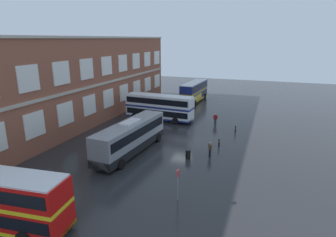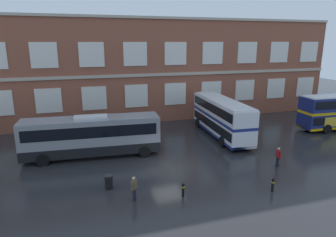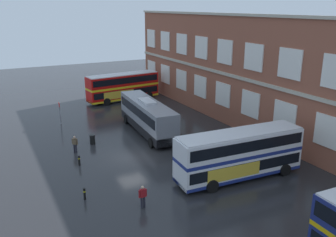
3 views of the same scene
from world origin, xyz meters
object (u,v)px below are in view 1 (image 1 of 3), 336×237
object	(u,v)px
safety_bollard_west	(235,129)
safety_bollard_east	(219,143)
station_litter_bin	(188,154)
waiting_passenger	(210,148)
bus_stand_flag	(178,182)
touring_coach	(131,137)
second_passenger	(215,118)
double_decker_far	(194,91)
double_decker_middle	(159,107)

from	to	relation	value
safety_bollard_west	safety_bollard_east	world-z (taller)	same
station_litter_bin	waiting_passenger	bearing A→B (deg)	-56.70
station_litter_bin	safety_bollard_west	xyz separation A→B (m)	(10.87, -3.75, -0.03)
bus_stand_flag	safety_bollard_west	distance (m)	19.38
bus_stand_flag	safety_bollard_east	bearing A→B (deg)	-4.51
touring_coach	second_passenger	bearing A→B (deg)	-25.54
bus_stand_flag	safety_bollard_east	xyz separation A→B (m)	(13.01, -1.03, -1.14)
double_decker_far	bus_stand_flag	distance (m)	37.82
touring_coach	double_decker_far	bearing A→B (deg)	0.70
touring_coach	safety_bollard_west	distance (m)	15.60
second_passenger	safety_bollard_east	bearing A→B (deg)	-166.32
double_decker_middle	second_passenger	world-z (taller)	double_decker_middle
waiting_passenger	safety_bollard_west	size ratio (longest dim) A/B	1.79
double_decker_far	waiting_passenger	xyz separation A→B (m)	(-27.09, -9.11, -1.22)
waiting_passenger	safety_bollard_east	bearing A→B (deg)	-7.55
touring_coach	double_decker_middle	bearing A→B (deg)	8.40
touring_coach	bus_stand_flag	world-z (taller)	touring_coach
double_decker_middle	double_decker_far	bearing A→B (deg)	-6.34
double_decker_far	safety_bollard_west	xyz separation A→B (m)	(-17.62, -10.73, -1.66)
waiting_passenger	station_litter_bin	distance (m)	2.59
safety_bollard_west	safety_bollard_east	size ratio (longest dim) A/B	1.00
double_decker_far	safety_bollard_east	bearing A→B (deg)	-158.17
double_decker_far	waiting_passenger	bearing A→B (deg)	-161.40
waiting_passenger	bus_stand_flag	bearing A→B (deg)	176.52
bus_stand_flag	safety_bollard_east	world-z (taller)	bus_stand_flag
bus_stand_flag	double_decker_middle	bearing A→B (deg)	25.36
waiting_passenger	double_decker_far	bearing A→B (deg)	18.60
double_decker_middle	double_decker_far	size ratio (longest dim) A/B	1.00
safety_bollard_west	safety_bollard_east	distance (m)	6.32
second_passenger	bus_stand_flag	distance (m)	22.25
double_decker_middle	bus_stand_flag	world-z (taller)	double_decker_middle
double_decker_middle	safety_bollard_west	xyz separation A→B (m)	(-2.34, -12.43, -1.66)
waiting_passenger	second_passenger	distance (m)	12.58
bus_stand_flag	touring_coach	bearing A→B (deg)	46.86
touring_coach	safety_bollard_west	size ratio (longest dim) A/B	12.79
touring_coach	waiting_passenger	world-z (taller)	touring_coach
double_decker_middle	safety_bollard_west	bearing A→B (deg)	-100.67
waiting_passenger	second_passenger	world-z (taller)	same
touring_coach	station_litter_bin	xyz separation A→B (m)	(0.70, -6.62, -1.39)
double_decker_middle	touring_coach	xyz separation A→B (m)	(-13.91, -2.06, -0.24)
station_litter_bin	touring_coach	bearing A→B (deg)	96.02
second_passenger	waiting_passenger	bearing A→B (deg)	-171.75
bus_stand_flag	station_litter_bin	xyz separation A→B (m)	(8.35, 1.55, -1.12)
safety_bollard_west	double_decker_far	bearing A→B (deg)	31.34
station_litter_bin	safety_bollard_west	size ratio (longest dim) A/B	1.08
double_decker_middle	safety_bollard_west	size ratio (longest dim) A/B	11.72
double_decker_middle	double_decker_far	distance (m)	15.37
double_decker_far	safety_bollard_west	world-z (taller)	double_decker_far
second_passenger	station_litter_bin	size ratio (longest dim) A/B	1.65
bus_stand_flag	double_decker_far	bearing A→B (deg)	13.02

